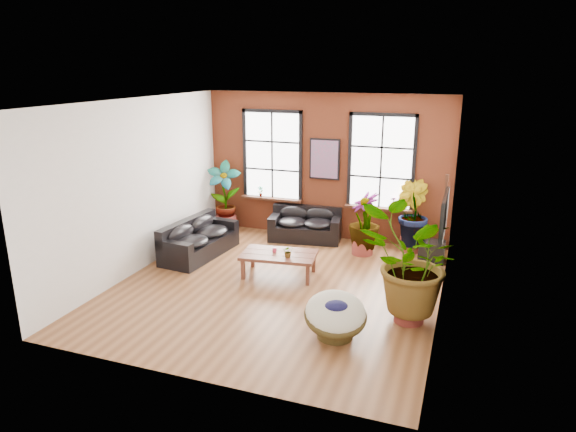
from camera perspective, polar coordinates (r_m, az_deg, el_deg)
name	(u,v)px	position (r m, az deg, el deg)	size (l,w,h in m)	color
room	(280,197)	(9.56, -0.92, 2.13)	(6.04, 6.54, 3.54)	brown
sofa_back	(306,225)	(12.52, 1.97, -1.02)	(1.82, 1.08, 0.79)	black
sofa_left	(198,240)	(11.65, -10.00, -2.59)	(1.03, 2.09, 0.80)	black
coffee_table	(279,256)	(10.34, -1.01, -4.46)	(1.58, 1.03, 0.57)	#582D1F
papasan_chair	(335,315)	(8.15, 5.30, -10.88)	(1.27, 1.28, 0.74)	#413517
poster	(325,159)	(12.34, 4.08, 6.32)	(0.74, 0.06, 0.98)	black
tv_wall_unit	(444,216)	(9.48, 16.93, -0.01)	(0.13, 1.86, 1.20)	black
media_box	(432,251)	(11.58, 15.68, -3.79)	(0.54, 0.45, 0.45)	black
pot_back_left	(226,223)	(13.30, -6.90, -0.80)	(0.68, 0.68, 0.39)	maroon
pot_back_right	(410,243)	(12.12, 13.44, -2.98)	(0.56, 0.56, 0.35)	maroon
pot_right_wall	(409,311)	(8.89, 13.29, -10.25)	(0.57, 0.57, 0.36)	maroon
pot_mid	(362,247)	(11.71, 8.26, -3.38)	(0.53, 0.53, 0.35)	maroon
floor_plant_back_left	(224,194)	(13.13, -7.11, 2.49)	(0.87, 0.59, 1.65)	#1C5516
floor_plant_back_right	(411,213)	(11.91, 13.54, 0.34)	(0.82, 0.66, 1.50)	#1C5516
floor_plant_right_wall	(410,263)	(8.51, 13.40, -5.11)	(1.60, 1.38, 1.77)	#1C5516
floor_plant_mid	(365,221)	(11.55, 8.50, -0.52)	(0.71, 0.71, 1.27)	#1C5516
table_plant	(288,251)	(10.08, 0.03, -3.97)	(0.21, 0.19, 0.24)	#1C5516
sill_plant_left	(260,191)	(13.02, -3.07, 2.75)	(0.14, 0.10, 0.27)	#1C5516
sill_plant_right	(394,203)	(12.15, 11.66, 1.43)	(0.15, 0.15, 0.27)	#1C5516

